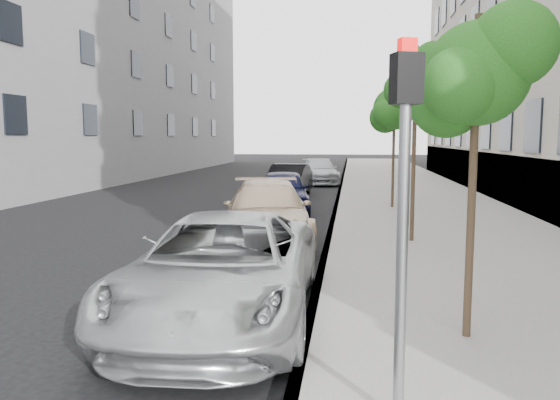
% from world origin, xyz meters
% --- Properties ---
extents(ground, '(160.00, 160.00, 0.00)m').
position_xyz_m(ground, '(0.00, 0.00, 0.00)').
color(ground, black).
rests_on(ground, ground).
extents(sidewalk, '(6.40, 72.00, 0.14)m').
position_xyz_m(sidewalk, '(4.30, 24.00, 0.07)').
color(sidewalk, gray).
rests_on(sidewalk, ground).
extents(curb, '(0.15, 72.00, 0.14)m').
position_xyz_m(curb, '(1.18, 24.00, 0.07)').
color(curb, '#9E9B93').
rests_on(curb, ground).
extents(tree_near, '(1.62, 1.42, 4.07)m').
position_xyz_m(tree_near, '(3.23, 1.50, 3.41)').
color(tree_near, '#38281C').
rests_on(tree_near, sidewalk).
extents(tree_mid, '(1.56, 1.36, 4.72)m').
position_xyz_m(tree_mid, '(3.23, 8.00, 4.08)').
color(tree_mid, '#38281C').
rests_on(tree_mid, sidewalk).
extents(tree_far, '(1.82, 1.62, 4.42)m').
position_xyz_m(tree_far, '(3.23, 14.50, 3.66)').
color(tree_far, '#38281C').
rests_on(tree_far, sidewalk).
extents(signal_pole, '(0.29, 0.25, 3.32)m').
position_xyz_m(signal_pole, '(2.17, -0.71, 2.21)').
color(signal_pole, '#939699').
rests_on(signal_pole, sidewalk).
extents(minivan, '(2.71, 5.55, 1.52)m').
position_xyz_m(minivan, '(-0.10, 2.11, 0.76)').
color(minivan, '#B6B9BB').
rests_on(minivan, ground).
extents(suv, '(2.99, 5.55, 1.53)m').
position_xyz_m(suv, '(-0.39, 8.07, 0.76)').
color(suv, '#CFB493').
rests_on(suv, ground).
extents(sedan_blue, '(2.34, 4.63, 1.51)m').
position_xyz_m(sedan_blue, '(-0.66, 13.52, 0.75)').
color(sedan_blue, black).
rests_on(sedan_blue, ground).
extents(sedan_black, '(1.88, 4.51, 1.45)m').
position_xyz_m(sedan_black, '(-1.07, 18.71, 0.72)').
color(sedan_black, black).
rests_on(sedan_black, ground).
extents(sedan_rear, '(2.67, 5.11, 1.42)m').
position_xyz_m(sedan_rear, '(-0.10, 25.64, 0.71)').
color(sedan_rear, '#AAADB2').
rests_on(sedan_rear, ground).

